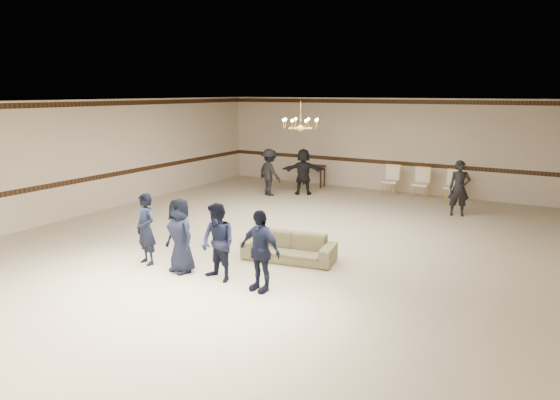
{
  "coord_description": "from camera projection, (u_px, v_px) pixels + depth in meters",
  "views": [
    {
      "loc": [
        5.53,
        -9.54,
        3.42
      ],
      "look_at": [
        0.3,
        -0.5,
        1.1
      ],
      "focal_mm": 31.41,
      "sensor_mm": 36.0,
      "label": 1
    }
  ],
  "objects": [
    {
      "name": "room",
      "position": [
        280.0,
        173.0,
        11.16
      ],
      "size": [
        12.01,
        14.01,
        3.21
      ],
      "color": "tan",
      "rests_on": "ground"
    },
    {
      "name": "chair_rail",
      "position": [
        379.0,
        162.0,
        17.19
      ],
      "size": [
        12.0,
        0.02,
        0.14
      ],
      "primitive_type": "cube",
      "color": "#351F10",
      "rests_on": "wall_back"
    },
    {
      "name": "crown_molding",
      "position": [
        382.0,
        101.0,
        16.73
      ],
      "size": [
        12.0,
        0.02,
        0.14
      ],
      "primitive_type": "cube",
      "color": "#351F10",
      "rests_on": "wall_back"
    },
    {
      "name": "chandelier",
      "position": [
        301.0,
        115.0,
        11.72
      ],
      "size": [
        0.94,
        0.94,
        0.89
      ],
      "primitive_type": null,
      "color": "gold",
      "rests_on": "ceiling"
    },
    {
      "name": "boy_a",
      "position": [
        146.0,
        229.0,
        9.79
      ],
      "size": [
        0.6,
        0.47,
        1.45
      ],
      "primitive_type": "imported",
      "rotation": [
        0.0,
        0.0,
        -0.26
      ],
      "color": "black",
      "rests_on": "floor"
    },
    {
      "name": "boy_b",
      "position": [
        180.0,
        236.0,
        9.35
      ],
      "size": [
        0.8,
        0.62,
        1.45
      ],
      "primitive_type": "imported",
      "rotation": [
        0.0,
        0.0,
        -0.24
      ],
      "color": "black",
      "rests_on": "floor"
    },
    {
      "name": "boy_c",
      "position": [
        218.0,
        243.0,
        8.91
      ],
      "size": [
        0.8,
        0.68,
        1.45
      ],
      "primitive_type": "imported",
      "rotation": [
        0.0,
        0.0,
        -0.21
      ],
      "color": "black",
      "rests_on": "floor"
    },
    {
      "name": "boy_d",
      "position": [
        260.0,
        251.0,
        8.47
      ],
      "size": [
        0.89,
        0.47,
        1.45
      ],
      "primitive_type": "imported",
      "rotation": [
        0.0,
        0.0,
        -0.14
      ],
      "color": "black",
      "rests_on": "floor"
    },
    {
      "name": "settee",
      "position": [
        289.0,
        247.0,
        10.1
      ],
      "size": [
        1.99,
        1.06,
        0.55
      ],
      "primitive_type": "imported",
      "rotation": [
        0.0,
        0.0,
        0.17
      ],
      "color": "#736A4C",
      "rests_on": "floor"
    },
    {
      "name": "adult_left",
      "position": [
        270.0,
        172.0,
        16.3
      ],
      "size": [
        1.15,
        0.91,
        1.56
      ],
      "primitive_type": "imported",
      "rotation": [
        0.0,
        0.0,
        2.76
      ],
      "color": "black",
      "rests_on": "floor"
    },
    {
      "name": "adult_mid",
      "position": [
        303.0,
        172.0,
        16.45
      ],
      "size": [
        1.5,
        1.07,
        1.56
      ],
      "primitive_type": "imported",
      "rotation": [
        0.0,
        0.0,
        3.61
      ],
      "color": "black",
      "rests_on": "floor"
    },
    {
      "name": "adult_right",
      "position": [
        459.0,
        188.0,
        13.62
      ],
      "size": [
        0.66,
        0.53,
        1.56
      ],
      "primitive_type": "imported",
      "rotation": [
        0.0,
        0.0,
        0.32
      ],
      "color": "black",
      "rests_on": "floor"
    },
    {
      "name": "banquet_chair_left",
      "position": [
        390.0,
        181.0,
        16.25
      ],
      "size": [
        0.53,
        0.53,
        1.01
      ],
      "primitive_type": null,
      "rotation": [
        0.0,
        0.0,
        0.08
      ],
      "color": "#F1E4CA",
      "rests_on": "floor"
    },
    {
      "name": "banquet_chair_mid",
      "position": [
        421.0,
        184.0,
        15.76
      ],
      "size": [
        0.53,
        0.53,
        1.01
      ],
      "primitive_type": null,
      "rotation": [
        0.0,
        0.0,
        0.08
      ],
      "color": "#F1E4CA",
      "rests_on": "floor"
    },
    {
      "name": "banquet_chair_right",
      "position": [
        453.0,
        187.0,
        15.27
      ],
      "size": [
        0.51,
        0.51,
        1.01
      ],
      "primitive_type": null,
      "rotation": [
        0.0,
        0.0,
        -0.04
      ],
      "color": "#F1E4CA",
      "rests_on": "floor"
    },
    {
      "name": "console_table",
      "position": [
        312.0,
        176.0,
        17.91
      ],
      "size": [
        0.96,
        0.41,
        0.8
      ],
      "primitive_type": "cube",
      "rotation": [
        0.0,
        0.0,
        0.01
      ],
      "color": "black",
      "rests_on": "floor"
    }
  ]
}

